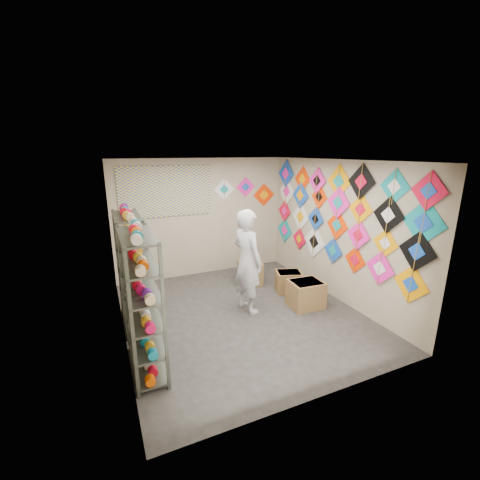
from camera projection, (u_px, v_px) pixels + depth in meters
name	position (u px, v px, depth m)	size (l,w,h in m)	color
ground	(242.00, 314.00, 5.82)	(4.50, 4.50, 0.00)	#2F2C29
room_walls	(242.00, 225.00, 5.38)	(4.50, 4.50, 4.50)	tan
shelf_rack_front	(142.00, 304.00, 4.12)	(0.40, 1.10, 1.90)	#4C5147
shelf_rack_back	(132.00, 271.00, 5.27)	(0.40, 1.10, 1.90)	#4C5147
string_spools	(136.00, 279.00, 4.67)	(0.12, 2.36, 0.12)	#E40C4F
kite_wall_display	(335.00, 215.00, 6.16)	(0.06, 4.33, 2.05)	#FF9C00
back_wall_kites	(247.00, 191.00, 7.72)	(1.59, 0.02, 0.75)	white
poster	(166.00, 192.00, 6.94)	(2.00, 0.01, 1.10)	#51489C
shopkeeper	(247.00, 261.00, 5.72)	(0.60, 0.78, 1.89)	beige
carton_a	(306.00, 294.00, 6.02)	(0.61, 0.50, 0.50)	olive
carton_b	(289.00, 281.00, 6.70)	(0.52, 0.43, 0.43)	olive
carton_c	(250.00, 272.00, 7.15)	(0.52, 0.57, 0.50)	olive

